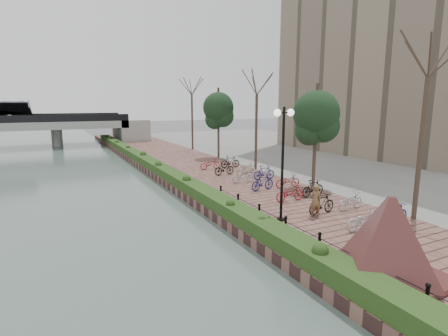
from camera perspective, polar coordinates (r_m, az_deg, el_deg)
ground at (r=12.02m, az=13.18°, el=-18.49°), size 220.00×220.00×0.00m
promenade at (r=28.26m, az=-3.37°, el=-0.82°), size 8.00×75.00×0.50m
inland_pavement at (r=37.46m, az=19.74°, el=1.37°), size 24.00×75.00×0.50m
hedge at (r=29.39m, az=-11.42°, el=0.52°), size 1.10×56.00×0.60m
chain_fence at (r=13.88m, az=12.51°, el=-10.54°), size 0.10×14.10×0.70m
granite_monument at (r=11.87m, az=25.30°, el=-10.15°), size 3.89×3.89×2.55m
lamppost at (r=15.59m, az=9.64°, el=4.46°), size 1.02×0.32×5.13m
motorcycle at (r=14.35m, az=25.80°, el=-10.02°), size 0.56×1.62×1.00m
pedestrian at (r=16.97m, az=14.68°, el=-5.21°), size 0.66×0.53×1.56m
bicycle_parking at (r=22.08m, az=8.29°, el=-2.19°), size 2.40×17.32×1.00m
street_trees at (r=25.56m, az=9.22°, el=5.65°), size 3.20×37.12×6.80m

